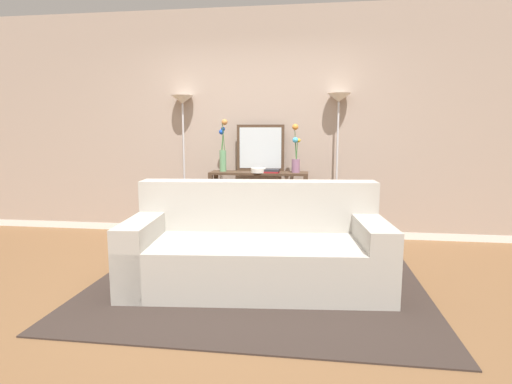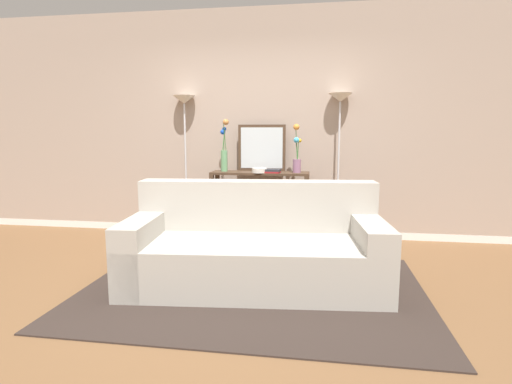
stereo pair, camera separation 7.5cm
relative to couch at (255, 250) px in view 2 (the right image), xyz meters
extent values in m
cube|color=brown|center=(-0.27, -0.15, -0.32)|extent=(16.00, 16.00, 0.02)
cube|color=white|center=(-0.27, 1.80, -0.26)|extent=(12.00, 0.15, 0.09)
cube|color=tan|center=(-0.27, 1.80, 1.16)|extent=(12.00, 0.14, 2.76)
cube|color=#332823|center=(0.01, -0.17, -0.30)|extent=(2.85, 2.05, 0.01)
cube|color=#ADA89E|center=(0.01, -0.07, -0.10)|extent=(2.27, 1.19, 0.42)
cube|color=#ADA89E|center=(-0.03, 0.30, 0.34)|extent=(2.20, 0.46, 0.46)
cube|color=#ADA89E|center=(-0.96, -0.16, -0.01)|extent=(0.33, 1.01, 0.60)
cube|color=#ADA89E|center=(0.97, 0.03, -0.01)|extent=(0.33, 1.01, 0.60)
cube|color=#473323|center=(-0.18, 1.48, 0.53)|extent=(1.19, 0.33, 0.03)
cube|color=#473323|center=(-0.18, 1.48, -0.16)|extent=(1.10, 0.28, 0.01)
cube|color=#473323|center=(-0.75, 1.34, 0.10)|extent=(0.05, 0.05, 0.82)
cube|color=#473323|center=(0.39, 1.34, 0.10)|extent=(0.05, 0.05, 0.82)
cube|color=#473323|center=(-0.75, 1.62, 0.10)|extent=(0.05, 0.05, 0.82)
cube|color=#473323|center=(0.39, 1.62, 0.10)|extent=(0.05, 0.05, 0.82)
cylinder|color=silver|center=(-1.16, 1.61, -0.30)|extent=(0.26, 0.26, 0.02)
cylinder|color=silver|center=(-1.16, 1.61, 0.55)|extent=(0.02, 0.02, 1.66)
cone|color=silver|center=(-1.16, 1.61, 1.43)|extent=(0.28, 0.28, 0.10)
cylinder|color=silver|center=(0.77, 1.61, -0.30)|extent=(0.26, 0.26, 0.02)
cylinder|color=silver|center=(0.77, 1.61, 0.55)|extent=(0.02, 0.02, 1.66)
cone|color=silver|center=(0.77, 1.61, 1.43)|extent=(0.28, 0.28, 0.10)
cube|color=#473323|center=(-0.17, 1.61, 0.83)|extent=(0.59, 0.02, 0.57)
cube|color=silver|center=(-0.17, 1.60, 0.83)|extent=(0.52, 0.01, 0.50)
cylinder|color=#669E6B|center=(-0.63, 1.49, 0.67)|extent=(0.08, 0.08, 0.26)
cylinder|color=#3D7538|center=(-0.63, 1.50, 0.91)|extent=(0.03, 0.02, 0.22)
sphere|color=blue|center=(-0.64, 1.52, 1.02)|extent=(0.06, 0.06, 0.06)
cylinder|color=#3D7538|center=(-0.63, 1.50, 0.93)|extent=(0.02, 0.01, 0.26)
sphere|color=blue|center=(-0.63, 1.52, 1.06)|extent=(0.05, 0.05, 0.05)
cylinder|color=#3D7538|center=(-0.61, 1.49, 0.97)|extent=(0.03, 0.05, 0.34)
sphere|color=#C58142|center=(-0.60, 1.48, 1.14)|extent=(0.07, 0.07, 0.07)
cylinder|color=gray|center=(0.27, 1.46, 0.62)|extent=(0.10, 0.10, 0.16)
cylinder|color=#3D7538|center=(0.28, 1.47, 0.81)|extent=(0.02, 0.03, 0.22)
sphere|color=gold|center=(0.30, 1.48, 0.92)|extent=(0.05, 0.05, 0.05)
cylinder|color=#3D7538|center=(0.27, 1.45, 0.82)|extent=(0.02, 0.01, 0.23)
sphere|color=#44B3E2|center=(0.26, 1.43, 0.93)|extent=(0.07, 0.07, 0.07)
cylinder|color=#3D7538|center=(0.27, 1.45, 0.89)|extent=(0.04, 0.02, 0.38)
sphere|color=orange|center=(0.26, 1.43, 1.08)|extent=(0.07, 0.07, 0.07)
cylinder|color=silver|center=(-0.17, 1.38, 0.57)|extent=(0.18, 0.18, 0.05)
torus|color=silver|center=(-0.17, 1.38, 0.59)|extent=(0.18, 0.18, 0.01)
cube|color=maroon|center=(-0.02, 1.39, 0.55)|extent=(0.22, 0.16, 0.02)
cube|color=#2D2D33|center=(-0.01, 1.39, 0.57)|extent=(0.19, 0.15, 0.03)
cube|color=tan|center=(-0.65, 1.48, -0.25)|extent=(0.02, 0.14, 0.11)
cube|color=#B77F33|center=(-0.62, 1.48, -0.25)|extent=(0.04, 0.17, 0.11)
cube|color=maroon|center=(-0.57, 1.48, -0.26)|extent=(0.05, 0.13, 0.10)
cube|color=gold|center=(-0.53, 1.48, -0.25)|extent=(0.03, 0.14, 0.11)
cube|color=#1E7075|center=(-0.49, 1.48, -0.25)|extent=(0.04, 0.16, 0.11)
cube|color=#6B3360|center=(-0.45, 1.48, -0.25)|extent=(0.03, 0.17, 0.10)
cube|color=#236033|center=(-0.42, 1.48, -0.24)|extent=(0.04, 0.17, 0.13)
cube|color=#2D2D33|center=(-0.37, 1.48, -0.25)|extent=(0.05, 0.17, 0.12)
cube|color=silver|center=(-0.33, 1.48, -0.25)|extent=(0.02, 0.13, 0.12)
cube|color=navy|center=(-0.30, 1.48, -0.25)|extent=(0.04, 0.15, 0.12)
camera|label=1|loc=(0.47, -3.44, 1.02)|focal=28.68mm
camera|label=2|loc=(0.55, -3.43, 1.02)|focal=28.68mm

